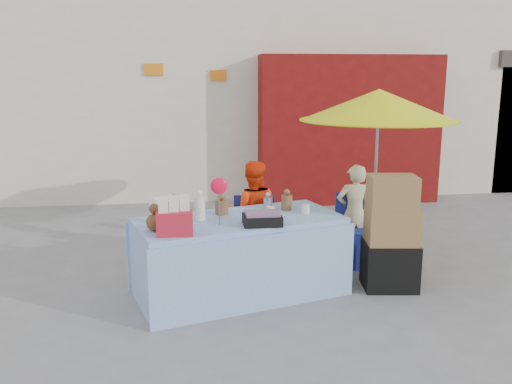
{
  "coord_description": "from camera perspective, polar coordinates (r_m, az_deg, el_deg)",
  "views": [
    {
      "loc": [
        -0.69,
        -5.13,
        2.25
      ],
      "look_at": [
        0.06,
        0.6,
        1.0
      ],
      "focal_mm": 38.0,
      "sensor_mm": 36.0,
      "label": 1
    }
  ],
  "objects": [
    {
      "name": "ground",
      "position": [
        5.65,
        0.23,
        -11.28
      ],
      "size": [
        80.0,
        80.0,
        0.0
      ],
      "primitive_type": "plane",
      "color": "slate",
      "rests_on": "ground"
    },
    {
      "name": "backdrop",
      "position": [
        12.74,
        -2.06,
        16.01
      ],
      "size": [
        14.0,
        8.0,
        7.8
      ],
      "color": "silver",
      "rests_on": "ground"
    },
    {
      "name": "market_table",
      "position": [
        5.65,
        -1.82,
        -6.69
      ],
      "size": [
        2.33,
        1.56,
        1.29
      ],
      "rotation": [
        0.0,
        0.0,
        0.29
      ],
      "color": "#9CC3F9",
      "rests_on": "ground"
    },
    {
      "name": "chair_left",
      "position": [
        6.41,
        -0.19,
        -5.93
      ],
      "size": [
        0.53,
        0.52,
        0.85
      ],
      "rotation": [
        0.0,
        0.0,
        -0.11
      ],
      "color": "navy",
      "rests_on": "ground"
    },
    {
      "name": "chair_right",
      "position": [
        6.68,
        10.56,
        -5.4
      ],
      "size": [
        0.53,
        0.52,
        0.85
      ],
      "rotation": [
        0.0,
        0.0,
        -0.11
      ],
      "color": "navy",
      "rests_on": "ground"
    },
    {
      "name": "vendor_orange",
      "position": [
        6.43,
        -0.36,
        -2.32
      ],
      "size": [
        0.67,
        0.55,
        1.28
      ],
      "primitive_type": "imported",
      "rotation": [
        0.0,
        0.0,
        3.03
      ],
      "color": "#F6360C",
      "rests_on": "ground"
    },
    {
      "name": "vendor_beige",
      "position": [
        6.7,
        10.31,
        -2.22
      ],
      "size": [
        0.47,
        0.34,
        1.21
      ],
      "primitive_type": "imported",
      "rotation": [
        0.0,
        0.0,
        3.03
      ],
      "color": "beige",
      "rests_on": "ground"
    },
    {
      "name": "umbrella",
      "position": [
        6.75,
        12.8,
        8.85
      ],
      "size": [
        1.9,
        1.9,
        2.09
      ],
      "color": "gray",
      "rests_on": "ground"
    },
    {
      "name": "box_stack",
      "position": [
        5.94,
        14.01,
        -4.62
      ],
      "size": [
        0.61,
        0.52,
        1.23
      ],
      "rotation": [
        0.0,
        0.0,
        -0.13
      ],
      "color": "black",
      "rests_on": "ground"
    },
    {
      "name": "tarp_bundle",
      "position": [
        5.48,
        -7.83,
        -10.57
      ],
      "size": [
        0.76,
        0.71,
        0.28
      ],
      "primitive_type": "ellipsoid",
      "rotation": [
        0.0,
        0.0,
        -0.44
      ],
      "color": "yellow",
      "rests_on": "ground"
    }
  ]
}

